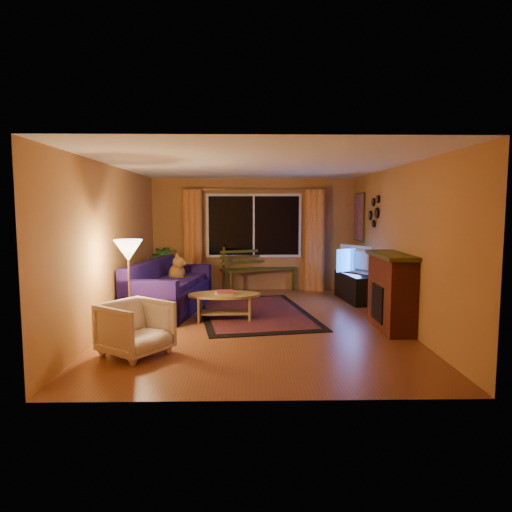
{
  "coord_description": "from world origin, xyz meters",
  "views": [
    {
      "loc": [
        -0.14,
        -7.2,
        1.84
      ],
      "look_at": [
        0.0,
        0.3,
        1.05
      ],
      "focal_mm": 32.0,
      "sensor_mm": 36.0,
      "label": 1
    }
  ],
  "objects_px": {
    "sofa": "(170,286)",
    "bench": "(259,280)",
    "coffee_table": "(225,307)",
    "tv_console": "(355,287)",
    "armchair": "(136,326)",
    "floor_lamp": "(129,290)"
  },
  "relations": [
    {
      "from": "sofa",
      "to": "bench",
      "type": "bearing_deg",
      "value": 58.91
    },
    {
      "from": "coffee_table",
      "to": "tv_console",
      "type": "bearing_deg",
      "value": 30.88
    },
    {
      "from": "coffee_table",
      "to": "sofa",
      "type": "bearing_deg",
      "value": 147.81
    },
    {
      "from": "bench",
      "to": "tv_console",
      "type": "relative_size",
      "value": 1.28
    },
    {
      "from": "bench",
      "to": "sofa",
      "type": "xyz_separation_m",
      "value": [
        -1.64,
        -1.9,
        0.2
      ]
    },
    {
      "from": "bench",
      "to": "armchair",
      "type": "bearing_deg",
      "value": -134.28
    },
    {
      "from": "sofa",
      "to": "armchair",
      "type": "height_order",
      "value": "sofa"
    },
    {
      "from": "bench",
      "to": "sofa",
      "type": "bearing_deg",
      "value": -154.1
    },
    {
      "from": "bench",
      "to": "coffee_table",
      "type": "distance_m",
      "value": 2.61
    },
    {
      "from": "sofa",
      "to": "floor_lamp",
      "type": "relative_size",
      "value": 1.6
    },
    {
      "from": "bench",
      "to": "tv_console",
      "type": "bearing_deg",
      "value": -51.83
    },
    {
      "from": "bench",
      "to": "floor_lamp",
      "type": "height_order",
      "value": "floor_lamp"
    },
    {
      "from": "sofa",
      "to": "coffee_table",
      "type": "xyz_separation_m",
      "value": [
        1.0,
        -0.63,
        -0.23
      ]
    },
    {
      "from": "floor_lamp",
      "to": "tv_console",
      "type": "relative_size",
      "value": 1.07
    },
    {
      "from": "bench",
      "to": "armchair",
      "type": "height_order",
      "value": "armchair"
    },
    {
      "from": "sofa",
      "to": "coffee_table",
      "type": "bearing_deg",
      "value": -22.57
    },
    {
      "from": "bench",
      "to": "armchair",
      "type": "distance_m",
      "value": 4.65
    },
    {
      "from": "bench",
      "to": "tv_console",
      "type": "distance_m",
      "value": 2.15
    },
    {
      "from": "sofa",
      "to": "tv_console",
      "type": "xyz_separation_m",
      "value": [
        3.52,
        0.88,
        -0.18
      ]
    },
    {
      "from": "armchair",
      "to": "floor_lamp",
      "type": "distance_m",
      "value": 0.86
    },
    {
      "from": "bench",
      "to": "floor_lamp",
      "type": "bearing_deg",
      "value": -141.51
    },
    {
      "from": "armchair",
      "to": "tv_console",
      "type": "distance_m",
      "value": 4.86
    }
  ]
}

